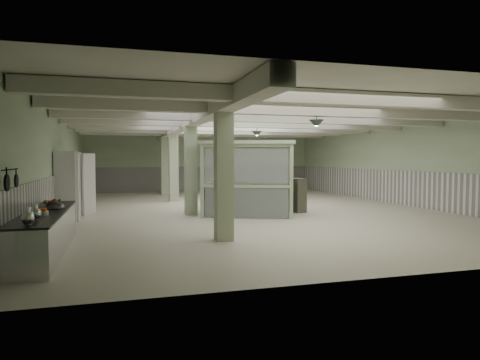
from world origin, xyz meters
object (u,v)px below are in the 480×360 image
object	(u,v)px
prep_counter	(46,232)
walkin_cooler	(70,184)
guard_booth	(249,165)
filing_cabinet	(298,195)

from	to	relation	value
prep_counter	walkin_cooler	size ratio (longest dim) A/B	1.80
walkin_cooler	guard_booth	bearing A→B (deg)	-6.27
filing_cabinet	guard_booth	bearing A→B (deg)	167.42
prep_counter	walkin_cooler	world-z (taller)	walkin_cooler
filing_cabinet	prep_counter	bearing A→B (deg)	-157.75
guard_booth	filing_cabinet	xyz separation A→B (m)	(1.90, -0.11, -1.14)
walkin_cooler	guard_booth	world-z (taller)	guard_booth
guard_booth	filing_cabinet	size ratio (longest dim) A/B	3.18
guard_booth	prep_counter	bearing A→B (deg)	-118.88
walkin_cooler	guard_booth	distance (m)	6.31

